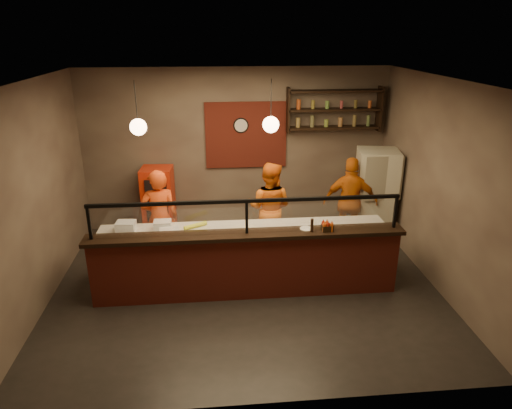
{
  "coord_description": "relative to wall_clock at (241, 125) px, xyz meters",
  "views": [
    {
      "loc": [
        -0.44,
        -6.37,
        3.85
      ],
      "look_at": [
        0.19,
        0.3,
        1.27
      ],
      "focal_mm": 32.0,
      "sensor_mm": 36.0,
      "label": 1
    }
  ],
  "objects": [
    {
      "name": "service_counter",
      "position": [
        -0.1,
        -2.76,
        -1.6
      ],
      "size": [
        4.6,
        0.25,
        1.0
      ],
      "primitive_type": "cube",
      "color": "maroon",
      "rests_on": "floor"
    },
    {
      "name": "pendant_left",
      "position": [
        -1.6,
        -2.26,
        0.45
      ],
      "size": [
        0.24,
        0.24,
        0.77
      ],
      "color": "black",
      "rests_on": "ceiling"
    },
    {
      "name": "prep_tub_b",
      "position": [
        -1.39,
        -2.13,
        -1.13
      ],
      "size": [
        0.27,
        0.22,
        0.13
      ],
      "primitive_type": "cube",
      "rotation": [
        0.0,
        0.0,
        0.02
      ],
      "color": "silver",
      "rests_on": "worktop"
    },
    {
      "name": "small_plate",
      "position": [
        0.8,
        -2.71,
        -1.03
      ],
      "size": [
        0.23,
        0.23,
        0.01
      ],
      "primitive_type": "cylinder",
      "rotation": [
        0.0,
        0.0,
        -0.17
      ],
      "color": "silver",
      "rests_on": "counter_ledge"
    },
    {
      "name": "wall_front",
      "position": [
        -0.1,
        -4.96,
        -0.5
      ],
      "size": [
        6.0,
        0.0,
        6.0
      ],
      "primitive_type": "plane",
      "rotation": [
        -1.57,
        0.0,
        0.0
      ],
      "color": "#7A6A59",
      "rests_on": "floor"
    },
    {
      "name": "fridge",
      "position": [
        2.5,
        -0.88,
        -1.22
      ],
      "size": [
        0.85,
        0.81,
        1.76
      ],
      "primitive_type": "cube",
      "rotation": [
        0.0,
        0.0,
        -0.18
      ],
      "color": "beige",
      "rests_on": "floor"
    },
    {
      "name": "condiment_caddy",
      "position": [
        1.09,
        -2.79,
        -0.99
      ],
      "size": [
        0.18,
        0.14,
        0.09
      ],
      "primitive_type": "cube",
      "rotation": [
        0.0,
        0.0,
        0.08
      ],
      "color": "black",
      "rests_on": "counter_ledge"
    },
    {
      "name": "wall_clock",
      "position": [
        0.0,
        0.0,
        0.0
      ],
      "size": [
        0.3,
        0.04,
        0.3
      ],
      "primitive_type": "cylinder",
      "rotation": [
        1.57,
        0.0,
        0.0
      ],
      "color": "black",
      "rests_on": "wall_back"
    },
    {
      "name": "counter_ledge",
      "position": [
        -0.1,
        -2.76,
        -1.07
      ],
      "size": [
        4.7,
        0.37,
        0.06
      ],
      "primitive_type": "cube",
      "color": "black",
      "rests_on": "service_counter"
    },
    {
      "name": "cook_left",
      "position": [
        -1.5,
        -1.6,
        -1.24
      ],
      "size": [
        0.69,
        0.53,
        1.71
      ],
      "primitive_type": "imported",
      "rotation": [
        0.0,
        0.0,
        3.34
      ],
      "color": "#E54715",
      "rests_on": "floor"
    },
    {
      "name": "cook_mid",
      "position": [
        0.42,
        -1.26,
        -1.25
      ],
      "size": [
        1.01,
        0.92,
        1.69
      ],
      "primitive_type": "imported",
      "rotation": [
        0.0,
        0.0,
        2.72
      ],
      "color": "orange",
      "rests_on": "floor"
    },
    {
      "name": "ceiling",
      "position": [
        -0.1,
        -2.46,
        1.1
      ],
      "size": [
        6.0,
        6.0,
        0.0
      ],
      "primitive_type": "plane",
      "rotation": [
        3.14,
        0.0,
        0.0
      ],
      "color": "#39312C",
      "rests_on": "wall_back"
    },
    {
      "name": "rolling_pin",
      "position": [
        -0.87,
        -2.13,
        -1.17
      ],
      "size": [
        0.37,
        0.25,
        0.07
      ],
      "primitive_type": "cylinder",
      "rotation": [
        0.0,
        1.57,
        0.5
      ],
      "color": "yellow",
      "rests_on": "worktop"
    },
    {
      "name": "wall_shelving",
      "position": [
        1.8,
        -0.14,
        0.3
      ],
      "size": [
        1.84,
        0.28,
        0.85
      ],
      "color": "black",
      "rests_on": "wall_back"
    },
    {
      "name": "sneeze_guard",
      "position": [
        -0.1,
        -2.76,
        -0.73
      ],
      "size": [
        4.5,
        0.05,
        0.52
      ],
      "color": "white",
      "rests_on": "counter_ledge"
    },
    {
      "name": "prep_tub_c",
      "position": [
        -1.25,
        -2.5,
        -1.13
      ],
      "size": [
        0.32,
        0.27,
        0.14
      ],
      "primitive_type": "cube",
      "rotation": [
        0.0,
        0.0,
        0.13
      ],
      "color": "silver",
      "rests_on": "worktop"
    },
    {
      "name": "pepper_mill",
      "position": [
        0.86,
        -2.8,
        -0.94
      ],
      "size": [
        0.06,
        0.06,
        0.2
      ],
      "primitive_type": "cylinder",
      "rotation": [
        0.0,
        0.0,
        -0.43
      ],
      "color": "black",
      "rests_on": "counter_ledge"
    },
    {
      "name": "worktop_cabinet",
      "position": [
        -0.1,
        -2.26,
        -1.68
      ],
      "size": [
        4.6,
        0.75,
        0.85
      ],
      "primitive_type": "cube",
      "color": "gray",
      "rests_on": "floor"
    },
    {
      "name": "red_cooler",
      "position": [
        -1.65,
        -0.31,
        -1.41
      ],
      "size": [
        0.62,
        0.57,
        1.37
      ],
      "primitive_type": "cube",
      "rotation": [
        0.0,
        0.0,
        -0.06
      ],
      "color": "red",
      "rests_on": "floor"
    },
    {
      "name": "floor",
      "position": [
        -0.1,
        -2.46,
        -2.1
      ],
      "size": [
        6.0,
        6.0,
        0.0
      ],
      "primitive_type": "plane",
      "color": "black",
      "rests_on": "ground"
    },
    {
      "name": "pendant_right",
      "position": [
        0.3,
        -2.26,
        0.45
      ],
      "size": [
        0.24,
        0.24,
        0.77
      ],
      "color": "black",
      "rests_on": "ceiling"
    },
    {
      "name": "wall_left",
      "position": [
        -3.1,
        -2.46,
        -0.5
      ],
      "size": [
        0.0,
        5.0,
        5.0
      ],
      "primitive_type": "plane",
      "rotation": [
        1.57,
        0.0,
        1.57
      ],
      "color": "#7A6A59",
      "rests_on": "floor"
    },
    {
      "name": "cook_right",
      "position": [
        1.95,
        -1.13,
        -1.25
      ],
      "size": [
        1.07,
        0.63,
        1.7
      ],
      "primitive_type": "imported",
      "rotation": [
        0.0,
        0.0,
        2.92
      ],
      "color": "#D06313",
      "rests_on": "floor"
    },
    {
      "name": "worktop",
      "position": [
        -0.1,
        -2.26,
        -1.23
      ],
      "size": [
        4.6,
        0.75,
        0.05
      ],
      "primitive_type": "cube",
      "color": "silver",
      "rests_on": "worktop_cabinet"
    },
    {
      "name": "pizza_dough",
      "position": [
        -0.09,
        -2.36,
        -1.19
      ],
      "size": [
        0.57,
        0.57,
        0.01
      ],
      "primitive_type": "cylinder",
      "rotation": [
        0.0,
        0.0,
        -0.1
      ],
      "color": "beige",
      "rests_on": "worktop"
    },
    {
      "name": "brick_patch",
      "position": [
        0.1,
        0.01,
        -0.2
      ],
      "size": [
        1.6,
        0.04,
        1.3
      ],
      "primitive_type": "cube",
      "color": "maroon",
      "rests_on": "wall_back"
    },
    {
      "name": "wall_right",
      "position": [
        2.9,
        -2.46,
        -0.5
      ],
      "size": [
        0.0,
        5.0,
        5.0
      ],
      "primitive_type": "plane",
      "rotation": [
        1.57,
        0.0,
        -1.57
      ],
      "color": "#7A6A59",
      "rests_on": "floor"
    },
    {
      "name": "wall_back",
      "position": [
        -0.1,
        0.04,
        -0.5
      ],
      "size": [
        6.0,
        0.0,
        6.0
      ],
      "primitive_type": "plane",
      "rotation": [
        1.57,
        0.0,
        0.0
      ],
      "color": "#7A6A59",
      "rests_on": "floor"
    },
    {
      "name": "prep_tub_a",
      "position": [
        -1.95,
        -2.14,
        -1.13
      ],
      "size": [
        0.31,
        0.25,
        0.15
      ],
      "primitive_type": "cube",
      "rotation": [
        0.0,
        0.0,
        -0.07
      ],
      "color": "silver",
      "rests_on": "worktop"
    }
  ]
}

